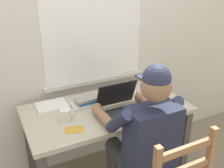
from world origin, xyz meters
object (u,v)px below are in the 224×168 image
at_px(laptop, 122,106).
at_px(coffee_mug_dark, 111,92).
at_px(seated_person, 143,136).
at_px(book_stack_side, 85,102).
at_px(computer_mouse, 156,109).
at_px(desk, 107,119).
at_px(landscape_photo_print, 74,130).
at_px(coffee_mug_white, 66,115).
at_px(book_stack_main, 147,95).

relative_size(laptop, coffee_mug_dark, 2.93).
distance_m(seated_person, book_stack_side, 0.57).
height_order(computer_mouse, coffee_mug_dark, coffee_mug_dark).
relative_size(desk, computer_mouse, 12.97).
relative_size(coffee_mug_dark, landscape_photo_print, 0.87).
relative_size(coffee_mug_dark, book_stack_side, 0.52).
bearing_deg(coffee_mug_dark, landscape_photo_print, -142.66).
bearing_deg(desk, coffee_mug_dark, 52.83).
height_order(laptop, book_stack_side, laptop).
xyz_separation_m(seated_person, landscape_photo_print, (-0.42, 0.23, 0.05)).
bearing_deg(coffee_mug_white, book_stack_side, 34.49).
bearing_deg(landscape_photo_print, coffee_mug_dark, 57.23).
height_order(seated_person, coffee_mug_white, seated_person).
bearing_deg(laptop, coffee_mug_white, 167.97).
height_order(laptop, coffee_mug_dark, laptop).
bearing_deg(computer_mouse, desk, 145.98).
distance_m(book_stack_side, landscape_photo_print, 0.35).
xyz_separation_m(seated_person, book_stack_main, (0.31, 0.42, 0.07)).
xyz_separation_m(coffee_mug_white, book_stack_side, (0.20, 0.14, -0.01)).
height_order(computer_mouse, book_stack_main, book_stack_main).
xyz_separation_m(coffee_mug_dark, book_stack_side, (-0.27, -0.06, -0.01)).
relative_size(seated_person, coffee_mug_dark, 11.23).
height_order(coffee_mug_white, landscape_photo_print, coffee_mug_white).
bearing_deg(landscape_photo_print, book_stack_side, 76.24).
distance_m(seated_person, laptop, 0.31).
relative_size(seated_person, landscape_photo_print, 9.72).
relative_size(desk, book_stack_side, 5.99).
relative_size(coffee_mug_dark, book_stack_main, 0.57).
distance_m(laptop, computer_mouse, 0.27).
height_order(computer_mouse, coffee_mug_white, coffee_mug_white).
distance_m(seated_person, book_stack_main, 0.53).
bearing_deg(coffee_mug_dark, laptop, -100.33).
relative_size(desk, coffee_mug_white, 10.76).
distance_m(seated_person, computer_mouse, 0.32).
relative_size(computer_mouse, book_stack_main, 0.51).
distance_m(computer_mouse, coffee_mug_dark, 0.43).
distance_m(desk, coffee_mug_dark, 0.26).
bearing_deg(book_stack_main, seated_person, -126.13).
xyz_separation_m(coffee_mug_dark, landscape_photo_print, (-0.46, -0.35, -0.04)).
height_order(desk, computer_mouse, computer_mouse).
height_order(book_stack_main, landscape_photo_print, book_stack_main).
bearing_deg(book_stack_main, coffee_mug_white, -176.74).
relative_size(laptop, coffee_mug_white, 2.74).
relative_size(seated_person, laptop, 3.83).
xyz_separation_m(book_stack_main, book_stack_side, (-0.53, 0.10, 0.01)).
distance_m(book_stack_main, landscape_photo_print, 0.75).
xyz_separation_m(desk, book_stack_side, (-0.14, 0.10, 0.14)).
relative_size(computer_mouse, coffee_mug_white, 0.83).
xyz_separation_m(coffee_mug_dark, book_stack_main, (0.26, -0.16, -0.02)).
bearing_deg(coffee_mug_white, desk, 5.84).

